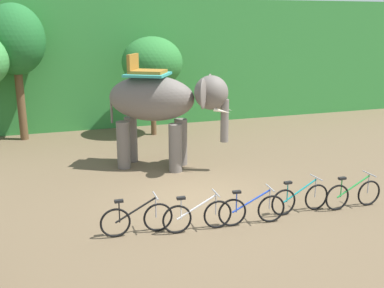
# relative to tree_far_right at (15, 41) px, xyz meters

# --- Properties ---
(ground_plane) EXTENTS (80.00, 80.00, 0.00)m
(ground_plane) POSITION_rel_tree_far_right_xyz_m (4.84, -8.49, -4.06)
(ground_plane) COLOR brown
(foliage_hedge) EXTENTS (36.00, 6.00, 5.82)m
(foliage_hedge) POSITION_rel_tree_far_right_xyz_m (4.84, 3.88, -1.15)
(foliage_hedge) COLOR #338438
(foliage_hedge) RESTS_ON ground
(tree_far_right) EXTENTS (2.37, 2.37, 5.52)m
(tree_far_right) POSITION_rel_tree_far_right_xyz_m (0.00, 0.00, 0.00)
(tree_far_right) COLOR brown
(tree_far_right) RESTS_ON ground
(tree_left) EXTENTS (2.56, 2.56, 4.21)m
(tree_left) POSITION_rel_tree_far_right_xyz_m (5.37, -0.90, -0.94)
(tree_left) COLOR brown
(tree_left) RESTS_ON ground
(elephant) EXTENTS (4.06, 3.21, 3.78)m
(elephant) POSITION_rel_tree_far_right_xyz_m (4.56, -5.43, -1.86)
(elephant) COLOR #665E56
(elephant) RESTS_ON ground
(bike_black) EXTENTS (1.71, 0.52, 0.92)m
(bike_black) POSITION_rel_tree_far_right_xyz_m (2.70, -10.16, -3.68)
(bike_black) COLOR black
(bike_black) RESTS_ON ground
(bike_white) EXTENTS (1.71, 0.52, 0.92)m
(bike_white) POSITION_rel_tree_far_right_xyz_m (4.09, -10.44, -3.68)
(bike_white) COLOR black
(bike_white) RESTS_ON ground
(bike_blue) EXTENTS (1.71, 0.52, 0.92)m
(bike_blue) POSITION_rel_tree_far_right_xyz_m (5.46, -10.51, -3.68)
(bike_blue) COLOR black
(bike_blue) RESTS_ON ground
(bike_teal) EXTENTS (1.71, 0.52, 0.92)m
(bike_teal) POSITION_rel_tree_far_right_xyz_m (6.95, -10.28, -3.68)
(bike_teal) COLOR black
(bike_teal) RESTS_ON ground
(bike_green) EXTENTS (1.71, 0.52, 0.92)m
(bike_green) POSITION_rel_tree_far_right_xyz_m (8.45, -10.45, -3.68)
(bike_green) COLOR black
(bike_green) RESTS_ON ground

